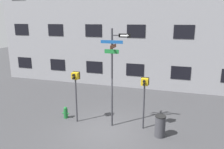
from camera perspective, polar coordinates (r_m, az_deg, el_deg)
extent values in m
plane|color=#38383A|center=(11.13, -1.67, -14.28)|extent=(60.00, 60.00, 0.00)
cube|color=black|center=(21.61, -21.83, 2.90)|extent=(1.41, 0.03, 0.97)
cube|color=black|center=(19.65, -13.99, 2.48)|extent=(1.41, 0.03, 0.97)
cube|color=black|center=(18.14, -4.66, 1.91)|extent=(1.41, 0.03, 0.97)
cube|color=black|center=(17.19, 6.03, 1.21)|extent=(1.41, 0.03, 0.97)
cube|color=black|center=(16.89, 17.51, 0.40)|extent=(1.41, 0.03, 0.97)
cube|color=black|center=(21.29, -22.56, 10.80)|extent=(1.41, 0.03, 0.97)
cube|color=black|center=(19.30, -14.52, 11.18)|extent=(1.41, 0.03, 0.97)
cube|color=black|center=(17.76, -4.85, 11.37)|extent=(1.41, 0.03, 0.97)
cube|color=black|center=(16.79, 6.29, 11.18)|extent=(1.41, 0.03, 0.97)
cube|color=black|center=(16.48, 18.27, 10.53)|extent=(1.41, 0.03, 0.97)
cylinder|color=#2D2D33|center=(10.66, 0.00, -1.33)|extent=(0.09, 0.09, 4.91)
cube|color=#2D2D33|center=(10.22, 1.65, 10.17)|extent=(0.60, 0.05, 0.05)
cube|color=#14478C|center=(10.27, -0.10, 8.51)|extent=(1.08, 0.02, 0.15)
cube|color=brown|center=(10.33, 0.32, 7.36)|extent=(0.02, 0.94, 0.18)
cube|color=#196B2D|center=(10.32, -0.10, 6.04)|extent=(0.70, 0.02, 0.20)
cube|color=black|center=(10.12, 3.30, 10.12)|extent=(0.56, 0.02, 0.18)
cube|color=white|center=(10.12, 3.06, 10.12)|extent=(0.32, 0.01, 0.07)
cone|color=white|center=(10.07, 4.18, 10.08)|extent=(0.10, 0.14, 0.14)
cylinder|color=#2D2D33|center=(11.65, -9.30, -6.77)|extent=(0.08, 0.08, 2.35)
cube|color=gold|center=(11.25, -9.57, -0.34)|extent=(0.34, 0.26, 0.34)
cube|color=black|center=(11.37, -9.25, -0.17)|extent=(0.40, 0.02, 0.40)
cylinder|color=black|center=(11.07, -10.02, -0.18)|extent=(0.12, 0.12, 0.12)
cylinder|color=black|center=(11.10, -9.99, -0.95)|extent=(0.12, 0.12, 0.12)
cylinder|color=silver|center=(11.11, -9.89, -0.11)|extent=(0.10, 0.01, 0.10)
cylinder|color=#2D2D33|center=(10.92, 8.28, -8.45)|extent=(0.08, 0.08, 2.26)
cube|color=gold|center=(10.50, 8.53, -1.90)|extent=(0.33, 0.26, 0.33)
cube|color=black|center=(10.63, 8.65, -1.70)|extent=(0.39, 0.02, 0.39)
cylinder|color=black|center=(10.30, 8.38, -1.78)|extent=(0.12, 0.12, 0.12)
cylinder|color=black|center=(10.34, 8.35, -2.58)|extent=(0.12, 0.12, 0.12)
cylinder|color=#EA4C14|center=(10.35, 8.43, -1.70)|extent=(0.09, 0.01, 0.09)
cylinder|color=#196028|center=(12.53, -11.99, -9.98)|extent=(0.23, 0.23, 0.49)
sphere|color=#196028|center=(12.41, -12.06, -8.67)|extent=(0.19, 0.19, 0.19)
cylinder|color=#196028|center=(12.59, -12.62, -9.77)|extent=(0.08, 0.08, 0.08)
cylinder|color=#196028|center=(12.45, -11.37, -9.98)|extent=(0.08, 0.08, 0.08)
cylinder|color=#333338|center=(10.60, 12.45, -13.13)|extent=(0.48, 0.48, 0.99)
cylinder|color=black|center=(10.38, 12.60, -10.58)|extent=(0.50, 0.50, 0.04)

